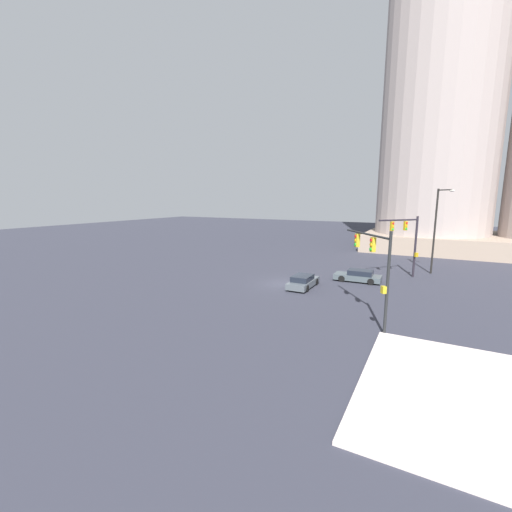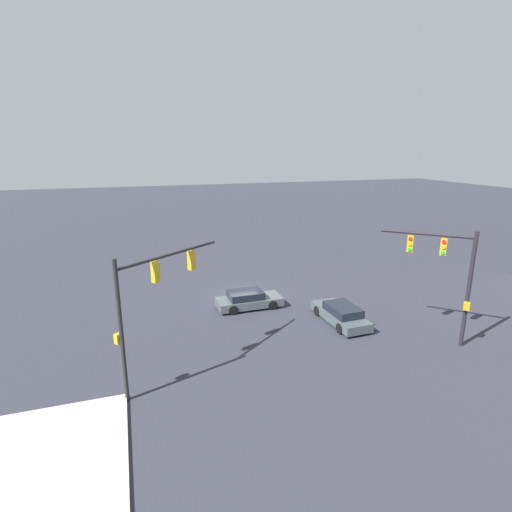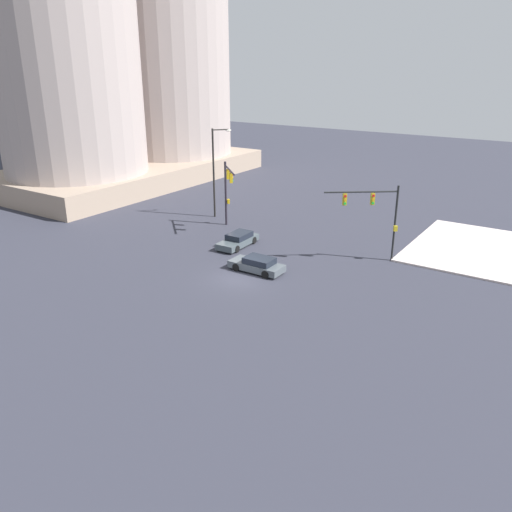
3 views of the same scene
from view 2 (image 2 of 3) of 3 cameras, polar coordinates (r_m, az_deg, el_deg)
ground_plane at (r=29.63m, az=-1.65°, el=-5.89°), size 181.72×181.72×0.00m
traffic_signal_near_corner at (r=18.38m, az=-14.79°, el=-5.07°), size 3.75×5.17×6.42m
traffic_signal_opposite_side at (r=24.03m, az=25.71°, el=-1.52°), size 3.72×3.62×6.48m
sedan_car_approaching at (r=27.61m, az=-1.09°, el=-6.23°), size 1.93×4.46×1.21m
sedan_car_waiting_far at (r=25.91m, az=11.96°, el=-8.07°), size 4.59×1.99×1.21m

